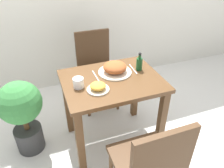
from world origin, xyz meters
TOP-DOWN VIEW (x-y plane):
  - ground_plane at (0.00, 0.00)m, footprint 16.00×16.00m
  - dining_table at (0.00, 0.00)m, footprint 0.84×0.65m
  - chair_near at (0.00, -0.72)m, footprint 0.42×0.42m
  - chair_far at (0.05, 0.69)m, footprint 0.42×0.42m
  - food_plate at (0.06, 0.09)m, footprint 0.30×0.30m
  - side_plate at (-0.16, -0.12)m, footprint 0.18×0.18m
  - drink_cup at (-0.29, -0.02)m, footprint 0.09×0.09m
  - sauce_bottle at (0.29, 0.07)m, footprint 0.06×0.06m
  - fork_utensil at (-0.12, 0.09)m, footprint 0.01×0.20m
  - spoon_utensil at (0.24, 0.09)m, footprint 0.02×0.19m
  - potted_plant_left at (-0.78, 0.18)m, footprint 0.38×0.38m

SIDE VIEW (x-z plane):
  - ground_plane at x=0.00m, z-range 0.00..0.00m
  - potted_plant_left at x=-0.78m, z-range 0.08..0.83m
  - chair_near at x=0.00m, z-range 0.05..0.94m
  - chair_far at x=0.05m, z-range 0.05..0.94m
  - dining_table at x=0.00m, z-range 0.22..0.95m
  - fork_utensil at x=-0.12m, z-range 0.73..0.73m
  - spoon_utensil at x=0.24m, z-range 0.73..0.73m
  - side_plate at x=-0.16m, z-range 0.72..0.79m
  - drink_cup at x=-0.29m, z-range 0.73..0.81m
  - food_plate at x=0.06m, z-range 0.72..0.82m
  - sauce_bottle at x=0.29m, z-range 0.71..0.88m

